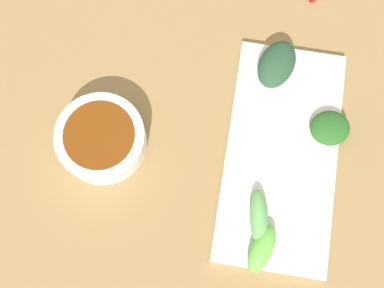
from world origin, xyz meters
name	(u,v)px	position (x,y,z in m)	size (l,w,h in m)	color
tabletop	(223,137)	(0.00, 0.00, 0.01)	(2.10, 2.10, 0.02)	olive
sauce_bowl	(101,139)	(-0.16, -0.04, 0.04)	(0.12, 0.12, 0.04)	white
serving_plate	(281,155)	(0.08, -0.02, 0.03)	(0.15, 0.32, 0.01)	silver
broccoli_stalk_0	(262,249)	(0.07, -0.15, 0.04)	(0.03, 0.07, 0.02)	#64BB43
broccoli_leafy_1	(277,64)	(0.06, 0.11, 0.05)	(0.05, 0.08, 0.03)	#27482E
broccoli_stalk_2	(259,219)	(0.06, -0.11, 0.04)	(0.02, 0.08, 0.02)	#63A758
broccoli_leafy_3	(330,128)	(0.14, 0.03, 0.04)	(0.06, 0.05, 0.02)	#265C20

